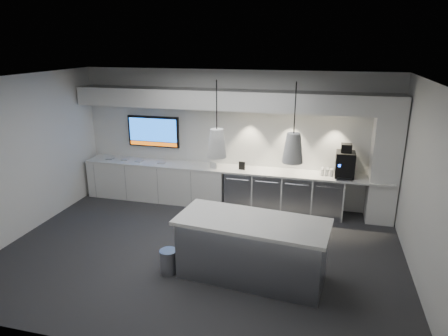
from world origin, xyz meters
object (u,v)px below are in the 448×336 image
(wall_tv, at_px, (153,131))
(bin, at_px, (169,261))
(coffee_machine, at_px, (345,163))
(island, at_px, (252,249))

(wall_tv, bearing_deg, bin, -63.26)
(bin, bearing_deg, coffee_machine, 47.30)
(wall_tv, distance_m, island, 4.31)
(wall_tv, relative_size, bin, 3.15)
(wall_tv, height_order, island, wall_tv)
(bin, bearing_deg, island, 9.17)
(wall_tv, xyz_separation_m, coffee_machine, (4.34, -0.25, -0.38))
(island, relative_size, coffee_machine, 3.48)
(wall_tv, xyz_separation_m, island, (2.92, -2.99, -1.06))
(coffee_machine, bearing_deg, wall_tv, 176.19)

